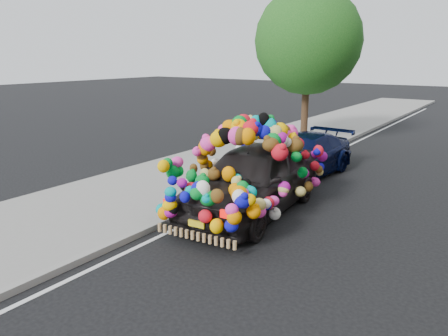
% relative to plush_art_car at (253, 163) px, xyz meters
% --- Properties ---
extents(ground, '(100.00, 100.00, 0.00)m').
position_rel_plush_art_car_xyz_m(ground, '(1.26, -1.22, -1.13)').
color(ground, black).
rests_on(ground, ground).
extents(sidewalk, '(4.00, 60.00, 0.12)m').
position_rel_plush_art_car_xyz_m(sidewalk, '(-3.04, -1.22, -1.07)').
color(sidewalk, gray).
rests_on(sidewalk, ground).
extents(kerb, '(0.15, 60.00, 0.13)m').
position_rel_plush_art_car_xyz_m(kerb, '(-1.09, -1.22, -1.06)').
color(kerb, gray).
rests_on(kerb, ground).
extents(tree_near_sidewalk, '(4.20, 4.20, 6.13)m').
position_rel_plush_art_car_xyz_m(tree_near_sidewalk, '(-2.54, 8.28, 2.89)').
color(tree_near_sidewalk, '#332114').
rests_on(tree_near_sidewalk, ground).
extents(plush_art_car, '(2.58, 4.91, 2.20)m').
position_rel_plush_art_car_xyz_m(plush_art_car, '(0.00, 0.00, 0.00)').
color(plush_art_car, black).
rests_on(plush_art_car, ground).
extents(navy_sedan, '(2.01, 4.32, 1.22)m').
position_rel_plush_art_car_xyz_m(navy_sedan, '(-0.38, 3.41, -0.52)').
color(navy_sedan, black).
rests_on(navy_sedan, ground).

